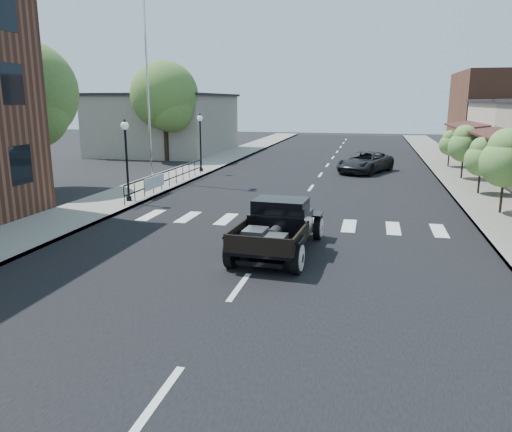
# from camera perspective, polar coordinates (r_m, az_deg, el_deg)

# --- Properties ---
(ground) EXTENTS (120.00, 120.00, 0.00)m
(ground) POSITION_cam_1_polar(r_m,az_deg,el_deg) (15.47, 0.94, -4.26)
(ground) COLOR black
(ground) RESTS_ON ground
(road) EXTENTS (14.00, 80.00, 0.02)m
(road) POSITION_cam_1_polar(r_m,az_deg,el_deg) (29.96, 6.98, 4.13)
(road) COLOR black
(road) RESTS_ON ground
(road_markings) EXTENTS (12.00, 60.00, 0.06)m
(road_markings) POSITION_cam_1_polar(r_m,az_deg,el_deg) (25.06, 5.74, 2.40)
(road_markings) COLOR silver
(road_markings) RESTS_ON ground
(sidewalk_left) EXTENTS (3.00, 80.00, 0.15)m
(sidewalk_left) POSITION_cam_1_polar(r_m,az_deg,el_deg) (31.96, -8.39, 4.77)
(sidewalk_left) COLOR gray
(sidewalk_left) RESTS_ON ground
(sidewalk_right) EXTENTS (3.00, 80.00, 0.15)m
(sidewalk_right) POSITION_cam_1_polar(r_m,az_deg,el_deg) (30.28, 23.22, 3.39)
(sidewalk_right) COLOR gray
(sidewalk_right) RESTS_ON ground
(low_building_left) EXTENTS (10.00, 12.00, 5.00)m
(low_building_left) POSITION_cam_1_polar(r_m,az_deg,el_deg) (46.18, -10.21, 10.24)
(low_building_left) COLOR gray
(low_building_left) RESTS_ON ground
(railing) EXTENTS (0.08, 10.00, 1.00)m
(railing) POSITION_cam_1_polar(r_m,az_deg,el_deg) (26.85, -9.91, 4.39)
(railing) COLOR black
(railing) RESTS_ON sidewalk_left
(banner) EXTENTS (0.04, 2.20, 0.60)m
(banner) POSITION_cam_1_polar(r_m,az_deg,el_deg) (25.04, -11.49, 3.24)
(banner) COLOR silver
(banner) RESTS_ON sidewalk_left
(lamp_post_b) EXTENTS (0.36, 0.36, 3.67)m
(lamp_post_b) POSITION_cam_1_polar(r_m,az_deg,el_deg) (23.21, -14.56, 6.17)
(lamp_post_b) COLOR black
(lamp_post_b) RESTS_ON sidewalk_left
(lamp_post_c) EXTENTS (0.36, 0.36, 3.67)m
(lamp_post_c) POSITION_cam_1_polar(r_m,az_deg,el_deg) (32.37, -6.36, 8.34)
(lamp_post_c) COLOR black
(lamp_post_c) RESTS_ON sidewalk_left
(flagpole) EXTENTS (0.12, 0.12, 11.03)m
(flagpole) POSITION_cam_1_polar(r_m,az_deg,el_deg) (29.17, -12.30, 14.85)
(flagpole) COLOR silver
(flagpole) RESTS_ON sidewalk_left
(big_tree_near) EXTENTS (5.17, 5.17, 7.60)m
(big_tree_near) POSITION_cam_1_polar(r_m,az_deg,el_deg) (28.21, -24.66, 10.26)
(big_tree_near) COLOR #4B6E2F
(big_tree_near) RESTS_ON ground
(big_tree_far) EXTENTS (5.16, 5.16, 7.57)m
(big_tree_far) POSITION_cam_1_polar(r_m,az_deg,el_deg) (39.64, -10.34, 11.66)
(big_tree_far) COLOR #4B6E2F
(big_tree_far) RESTS_ON ground
(small_tree_b) EXTENTS (1.97, 1.97, 3.28)m
(small_tree_b) POSITION_cam_1_polar(r_m,az_deg,el_deg) (22.35, 26.50, 4.45)
(small_tree_b) COLOR #57833C
(small_tree_b) RESTS_ON sidewalk_right
(small_tree_c) EXTENTS (1.59, 1.59, 2.65)m
(small_tree_c) POSITION_cam_1_polar(r_m,az_deg,el_deg) (26.75, 24.28, 5.18)
(small_tree_c) COLOR #57833C
(small_tree_c) RESTS_ON sidewalk_right
(small_tree_d) EXTENTS (1.79, 1.79, 2.98)m
(small_tree_d) POSITION_cam_1_polar(r_m,az_deg,el_deg) (31.63, 22.62, 6.69)
(small_tree_d) COLOR #57833C
(small_tree_d) RESTS_ON sidewalk_right
(small_tree_e) EXTENTS (1.44, 1.44, 2.40)m
(small_tree_e) POSITION_cam_1_polar(r_m,az_deg,el_deg) (37.07, 21.23, 7.14)
(small_tree_e) COLOR #57833C
(small_tree_e) RESTS_ON sidewalk_right
(hotrod_pickup) EXTENTS (2.59, 5.05, 1.71)m
(hotrod_pickup) POSITION_cam_1_polar(r_m,az_deg,el_deg) (15.25, 2.62, -1.20)
(hotrod_pickup) COLOR black
(hotrod_pickup) RESTS_ON ground
(second_car) EXTENTS (4.03, 5.35, 1.35)m
(second_car) POSITION_cam_1_polar(r_m,az_deg,el_deg) (33.40, 12.38, 6.00)
(second_car) COLOR black
(second_car) RESTS_ON ground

